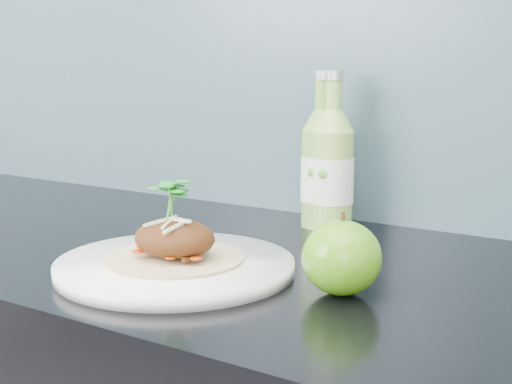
# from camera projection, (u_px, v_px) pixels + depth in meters

# --- Properties ---
(subway_backsplash) EXTENTS (4.00, 0.02, 0.70)m
(subway_backsplash) POSITION_uv_depth(u_px,v_px,m) (378.00, 1.00, 1.11)
(subway_backsplash) COLOR #74A4B7
(subway_backsplash) RESTS_ON kitchen_counter
(dinner_plate) EXTENTS (0.37, 0.37, 0.02)m
(dinner_plate) POSITION_uv_depth(u_px,v_px,m) (175.00, 266.00, 0.88)
(dinner_plate) COLOR white
(dinner_plate) RESTS_ON kitchen_counter
(pork_taco) EXTENTS (0.17, 0.17, 0.10)m
(pork_taco) POSITION_uv_depth(u_px,v_px,m) (175.00, 237.00, 0.87)
(pork_taco) COLOR tan
(pork_taco) RESTS_ON dinner_plate
(green_apple) EXTENTS (0.09, 0.09, 0.09)m
(green_apple) POSITION_uv_depth(u_px,v_px,m) (342.00, 258.00, 0.79)
(green_apple) COLOR #41880E
(green_apple) RESTS_ON kitchen_counter
(cider_bottle_left) EXTENTS (0.07, 0.07, 0.24)m
(cider_bottle_left) POSITION_uv_depth(u_px,v_px,m) (322.00, 168.00, 1.12)
(cider_bottle_left) COLOR #75A544
(cider_bottle_left) RESTS_ON kitchen_counter
(cider_bottle_right) EXTENTS (0.07, 0.07, 0.24)m
(cider_bottle_right) POSITION_uv_depth(u_px,v_px,m) (332.00, 170.00, 1.10)
(cider_bottle_right) COLOR #92C452
(cider_bottle_right) RESTS_ON kitchen_counter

